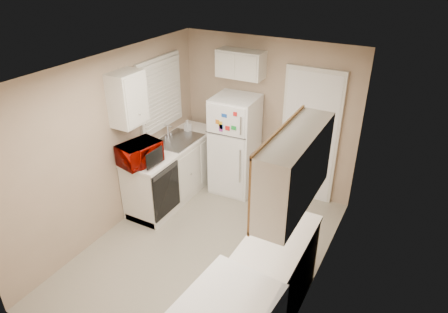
% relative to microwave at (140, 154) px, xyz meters
% --- Properties ---
extents(floor, '(3.80, 3.80, 0.00)m').
position_rel_microwave_xyz_m(floor, '(1.13, -0.20, -1.05)').
color(floor, '#B1A996').
rests_on(floor, ground).
extents(ceiling, '(3.80, 3.80, 0.00)m').
position_rel_microwave_xyz_m(ceiling, '(1.13, -0.20, 1.35)').
color(ceiling, white).
rests_on(ceiling, floor).
extents(wall_left, '(3.80, 3.80, 0.00)m').
position_rel_microwave_xyz_m(wall_left, '(-0.27, -0.20, 0.15)').
color(wall_left, tan).
rests_on(wall_left, floor).
extents(wall_right, '(3.80, 3.80, 0.00)m').
position_rel_microwave_xyz_m(wall_right, '(2.53, -0.20, 0.15)').
color(wall_right, tan).
rests_on(wall_right, floor).
extents(wall_back, '(2.80, 2.80, 0.00)m').
position_rel_microwave_xyz_m(wall_back, '(1.13, 1.70, 0.15)').
color(wall_back, tan).
rests_on(wall_back, floor).
extents(wall_front, '(2.80, 2.80, 0.00)m').
position_rel_microwave_xyz_m(wall_front, '(1.13, -2.10, 0.15)').
color(wall_front, tan).
rests_on(wall_front, floor).
extents(left_counter, '(0.60, 1.80, 0.90)m').
position_rel_microwave_xyz_m(left_counter, '(0.03, 0.70, -0.60)').
color(left_counter, silver).
rests_on(left_counter, floor).
extents(dishwasher, '(0.03, 0.58, 0.72)m').
position_rel_microwave_xyz_m(dishwasher, '(0.32, 0.10, -0.56)').
color(dishwasher, black).
rests_on(dishwasher, floor).
extents(sink, '(0.54, 0.74, 0.16)m').
position_rel_microwave_xyz_m(sink, '(0.03, 0.85, -0.19)').
color(sink, gray).
rests_on(sink, left_counter).
extents(microwave, '(0.60, 0.42, 0.36)m').
position_rel_microwave_xyz_m(microwave, '(0.00, 0.00, 0.00)').
color(microwave, '#790600').
rests_on(microwave, left_counter).
extents(soap_bottle, '(0.11, 0.11, 0.19)m').
position_rel_microwave_xyz_m(soap_bottle, '(-0.02, 1.20, -0.05)').
color(soap_bottle, white).
rests_on(soap_bottle, left_counter).
extents(window_blinds, '(0.10, 0.98, 1.08)m').
position_rel_microwave_xyz_m(window_blinds, '(-0.23, 0.85, 0.55)').
color(window_blinds, silver).
rests_on(window_blinds, wall_left).
extents(upper_cabinet_left, '(0.30, 0.45, 0.70)m').
position_rel_microwave_xyz_m(upper_cabinet_left, '(-0.12, 0.02, 0.75)').
color(upper_cabinet_left, silver).
rests_on(upper_cabinet_left, wall_left).
extents(refrigerator, '(0.68, 0.66, 1.57)m').
position_rel_microwave_xyz_m(refrigerator, '(0.77, 1.33, -0.27)').
color(refrigerator, white).
rests_on(refrigerator, floor).
extents(cabinet_over_fridge, '(0.70, 0.30, 0.40)m').
position_rel_microwave_xyz_m(cabinet_over_fridge, '(0.73, 1.55, 0.95)').
color(cabinet_over_fridge, silver).
rests_on(cabinet_over_fridge, wall_back).
extents(interior_door, '(0.86, 0.06, 2.08)m').
position_rel_microwave_xyz_m(interior_door, '(1.83, 1.66, -0.03)').
color(interior_door, white).
rests_on(interior_door, floor).
extents(right_counter, '(0.60, 2.00, 0.90)m').
position_rel_microwave_xyz_m(right_counter, '(2.23, -1.00, -0.60)').
color(right_counter, silver).
rests_on(right_counter, floor).
extents(upper_cabinet_right, '(0.30, 1.20, 0.70)m').
position_rel_microwave_xyz_m(upper_cabinet_right, '(2.38, -0.70, 0.75)').
color(upper_cabinet_right, silver).
rests_on(upper_cabinet_right, wall_right).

